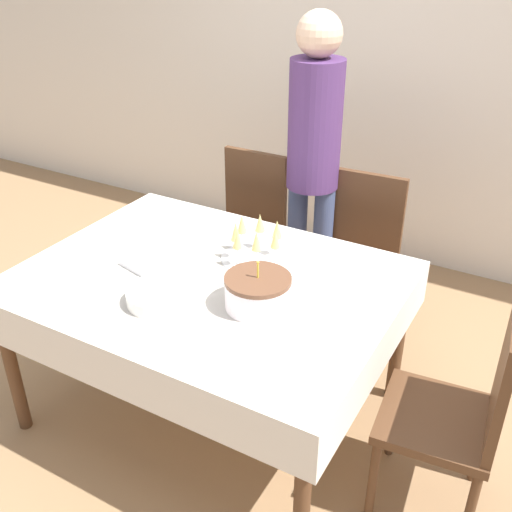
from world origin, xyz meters
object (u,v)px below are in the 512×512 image
at_px(dining_chair_far_left, 247,227).
at_px(dining_chair_right_end, 463,408).
at_px(gift_bag, 70,288).
at_px(champagne_tray, 255,241).
at_px(plate_stack_main, 159,296).
at_px(dining_chair_far_right, 358,255).
at_px(birthday_cake, 258,292).
at_px(person_standing, 314,148).

distance_m(dining_chair_far_left, dining_chair_right_end, 1.73).
bearing_deg(gift_bag, dining_chair_right_end, -7.09).
distance_m(champagne_tray, gift_bag, 1.50).
bearing_deg(plate_stack_main, dining_chair_right_end, 12.82).
bearing_deg(dining_chair_far_right, birthday_cake, -92.84).
height_order(dining_chair_far_left, birthday_cake, birthday_cake).
bearing_deg(gift_bag, dining_chair_far_left, 35.44).
bearing_deg(dining_chair_far_right, dining_chair_right_end, -50.00).
xyz_separation_m(birthday_cake, plate_stack_main, (-0.36, -0.17, -0.04)).
relative_size(dining_chair_far_left, dining_chair_right_end, 1.00).
xyz_separation_m(dining_chair_far_left, person_standing, (0.39, 0.04, 0.54)).
bearing_deg(dining_chair_far_left, champagne_tray, -56.89).
relative_size(dining_chair_far_left, champagne_tray, 3.15).
height_order(dining_chair_right_end, champagne_tray, dining_chair_right_end).
bearing_deg(person_standing, birthday_cake, -76.25).
bearing_deg(dining_chair_far_right, plate_stack_main, -109.06).
distance_m(dining_chair_far_right, person_standing, 0.62).
bearing_deg(dining_chair_right_end, dining_chair_far_right, 130.00).
height_order(dining_chair_far_right, gift_bag, dining_chair_far_right).
xyz_separation_m(dining_chair_right_end, birthday_cake, (-0.82, -0.10, 0.31)).
height_order(birthday_cake, gift_bag, birthday_cake).
bearing_deg(gift_bag, plate_stack_main, -25.60).
relative_size(person_standing, gift_bag, 5.44).
height_order(dining_chair_far_right, champagne_tray, dining_chair_far_right).
relative_size(dining_chair_right_end, plate_stack_main, 3.70).
distance_m(champagne_tray, plate_stack_main, 0.52).
xyz_separation_m(dining_chair_far_right, gift_bag, (-1.57, -0.62, -0.36)).
bearing_deg(dining_chair_far_left, birthday_cake, -57.38).
bearing_deg(person_standing, dining_chair_far_right, -8.18).
bearing_deg(person_standing, dining_chair_right_end, -41.70).
bearing_deg(dining_chair_far_left, dining_chair_far_right, -0.01).
bearing_deg(dining_chair_far_right, person_standing, 171.82).
distance_m(dining_chair_far_right, champagne_tray, 0.80).
relative_size(birthday_cake, gift_bag, 0.82).
height_order(person_standing, gift_bag, person_standing).
bearing_deg(birthday_cake, dining_chair_right_end, 6.81).
distance_m(birthday_cake, person_standing, 1.11).
bearing_deg(person_standing, dining_chair_far_left, -173.51).
relative_size(birthday_cake, person_standing, 0.15).
distance_m(dining_chair_far_left, birthday_cake, 1.24).
xyz_separation_m(dining_chair_far_right, plate_stack_main, (-0.41, -1.18, 0.27)).
relative_size(dining_chair_far_left, dining_chair_far_right, 1.00).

